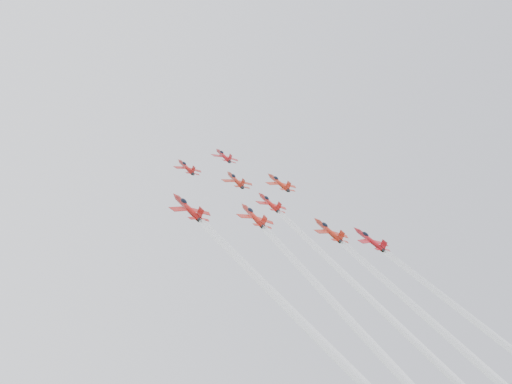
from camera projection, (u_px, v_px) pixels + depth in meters
jet_lead at (223, 156)px, 181.14m from camera, size 9.51×11.60×9.12m
jet_row2_left at (186, 167)px, 155.22m from camera, size 8.35×10.19×8.01m
jet_row2_center at (235, 180)px, 159.69m from camera, size 9.44×11.53×9.06m
jet_row2_right at (279, 182)px, 173.10m from camera, size 10.54×12.86×10.11m
jet_center at (370, 298)px, 112.90m from camera, size 9.42×81.80×63.89m
jet_rear_farleft at (296, 351)px, 84.81m from camera, size 10.43×90.59×70.76m
jet_rear_left at (375, 343)px, 95.53m from camera, size 10.17×88.34×69.00m
jet_rear_right at (473, 356)px, 103.70m from camera, size 10.40×90.35×70.57m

